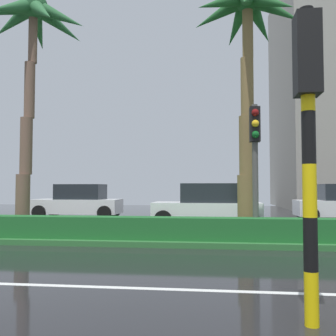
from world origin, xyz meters
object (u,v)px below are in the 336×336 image
Objects in this scene: traffic_signal_foreground at (308,105)px; car_in_traffic_leading at (79,202)px; palm_tree_centre at (247,35)px; traffic_signal_median_right at (255,146)px; palm_tree_centre_left at (32,36)px; car_in_traffic_second at (208,206)px.

traffic_signal_foreground is 16.74m from car_in_traffic_leading.
palm_tree_centre reaches higher than traffic_signal_median_right.
palm_tree_centre_left reaches higher than car_in_traffic_second.
car_in_traffic_leading is at bearing -61.15° from traffic_signal_foreground.
car_in_traffic_leading is 7.41m from car_in_traffic_second.
traffic_signal_foreground reaches higher than car_in_traffic_second.
car_in_traffic_leading is (-8.02, 8.38, -1.86)m from traffic_signal_median_right.
traffic_signal_median_right is at bearing -83.72° from palm_tree_centre.
palm_tree_centre_left is 2.13× the size of traffic_signal_median_right.
palm_tree_centre_left is 1.83× the size of car_in_traffic_second.
car_in_traffic_second is at bearing -82.79° from traffic_signal_foreground.
car_in_traffic_second is at bearing 105.66° from traffic_signal_median_right.
palm_tree_centre_left is 10.89m from traffic_signal_foreground.
palm_tree_centre_left is at bearing 179.55° from palm_tree_centre.
car_in_traffic_leading is at bearing 137.03° from palm_tree_centre.
traffic_signal_median_right is at bearing -89.88° from traffic_signal_foreground.
palm_tree_centre is 12.07m from car_in_traffic_leading.
palm_tree_centre_left is 1.83× the size of car_in_traffic_leading.
car_in_traffic_leading is at bearing 97.71° from palm_tree_centre_left.
car_in_traffic_leading is (-8.03, 14.59, -1.69)m from traffic_signal_foreground.
car_in_traffic_leading and car_in_traffic_second have the same top height.
palm_tree_centre_left is at bearing 35.22° from car_in_traffic_second.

